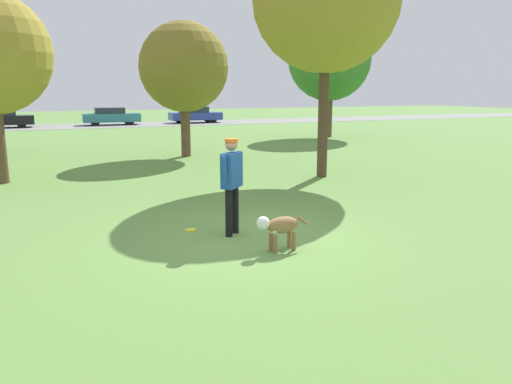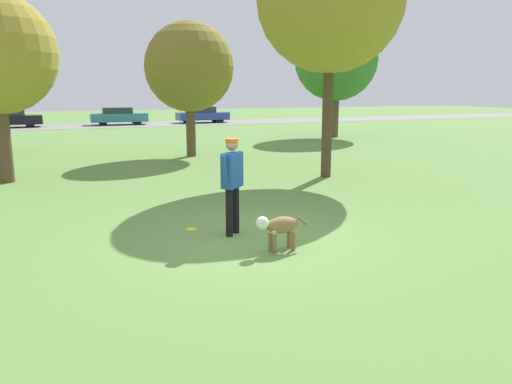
{
  "view_description": "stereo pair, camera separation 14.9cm",
  "coord_description": "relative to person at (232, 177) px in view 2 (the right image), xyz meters",
  "views": [
    {
      "loc": [
        -3.36,
        -8.09,
        2.63
      ],
      "look_at": [
        -0.01,
        -0.34,
        0.9
      ],
      "focal_mm": 35.0,
      "sensor_mm": 36.0,
      "label": 1
    },
    {
      "loc": [
        -3.22,
        -8.15,
        2.63
      ],
      "look_at": [
        -0.01,
        -0.34,
        0.9
      ],
      "focal_mm": 35.0,
      "sensor_mm": 36.0,
      "label": 2
    }
  ],
  "objects": [
    {
      "name": "ground_plane",
      "position": [
        0.24,
        -0.25,
        -1.08
      ],
      "size": [
        120.0,
        120.0,
        0.0
      ],
      "primitive_type": "plane",
      "color": "#608C42"
    },
    {
      "name": "far_road_strip",
      "position": [
        0.24,
        30.96,
        -1.07
      ],
      "size": [
        120.0,
        6.0,
        0.01
      ],
      "color": "gray",
      "rests_on": "ground_plane"
    },
    {
      "name": "person",
      "position": [
        0.0,
        0.0,
        0.0
      ],
      "size": [
        0.61,
        0.57,
        1.78
      ],
      "rotation": [
        0.0,
        0.0,
        0.75
      ],
      "color": "black",
      "rests_on": "ground_plane"
    },
    {
      "name": "dog",
      "position": [
        0.38,
        -1.19,
        -0.65
      ],
      "size": [
        0.96,
        0.31,
        0.62
      ],
      "rotation": [
        0.0,
        0.0,
        3.19
      ],
      "color": "olive",
      "rests_on": "ground_plane"
    },
    {
      "name": "frisbee",
      "position": [
        -0.63,
        0.58,
        -1.07
      ],
      "size": [
        0.21,
        0.21,
        0.02
      ],
      "color": "yellow",
      "rests_on": "ground_plane"
    },
    {
      "name": "tree_mid_center",
      "position": [
        2.23,
        11.16,
        2.42
      ],
      "size": [
        3.49,
        3.49,
        5.26
      ],
      "color": "brown",
      "rests_on": "ground_plane"
    },
    {
      "name": "tree_far_right",
      "position": [
        11.93,
        16.22,
        3.23
      ],
      "size": [
        4.61,
        4.61,
        6.63
      ],
      "color": "brown",
      "rests_on": "ground_plane"
    },
    {
      "name": "parked_car_black",
      "position": [
        -5.6,
        31.23,
        -0.42
      ],
      "size": [
        4.26,
        1.84,
        1.32
      ],
      "rotation": [
        0.0,
        0.0,
        0.04
      ],
      "color": "black",
      "rests_on": "ground_plane"
    },
    {
      "name": "parked_car_teal",
      "position": [
        1.94,
        31.3,
        -0.41
      ],
      "size": [
        4.26,
        1.8,
        1.32
      ],
      "rotation": [
        0.0,
        0.0,
        -0.03
      ],
      "color": "teal",
      "rests_on": "ground_plane"
    },
    {
      "name": "parked_car_blue",
      "position": [
        8.56,
        31.22,
        -0.42
      ],
      "size": [
        4.16,
        1.77,
        1.3
      ],
      "rotation": [
        0.0,
        0.0,
        -0.01
      ],
      "color": "#284293",
      "rests_on": "ground_plane"
    }
  ]
}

